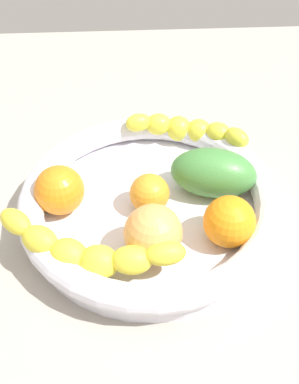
% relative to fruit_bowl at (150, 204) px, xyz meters
% --- Properties ---
extents(kitchen_counter, '(1.20, 1.20, 0.03)m').
position_rel_fruit_bowl_xyz_m(kitchen_counter, '(0.00, 0.00, -0.05)').
color(kitchen_counter, '#A59D91').
rests_on(kitchen_counter, ground).
extents(fruit_bowl, '(0.36, 0.36, 0.06)m').
position_rel_fruit_bowl_xyz_m(fruit_bowl, '(0.00, 0.00, 0.00)').
color(fruit_bowl, silver).
rests_on(fruit_bowl, kitchen_counter).
extents(banana_draped_left, '(0.11, 0.23, 0.05)m').
position_rel_fruit_bowl_xyz_m(banana_draped_left, '(0.10, -0.08, 0.03)').
color(banana_draped_left, yellow).
rests_on(banana_draped_left, fruit_bowl).
extents(banana_draped_right, '(0.10, 0.19, 0.05)m').
position_rel_fruit_bowl_xyz_m(banana_draped_right, '(-0.13, 0.07, 0.02)').
color(banana_draped_right, yellow).
rests_on(banana_draped_right, fruit_bowl).
extents(orange_front, '(0.05, 0.05, 0.05)m').
position_rel_fruit_bowl_xyz_m(orange_front, '(-0.00, 0.00, 0.02)').
color(orange_front, orange).
rests_on(orange_front, fruit_bowl).
extents(orange_mid_left, '(0.07, 0.07, 0.07)m').
position_rel_fruit_bowl_xyz_m(orange_mid_left, '(-0.01, -0.12, 0.03)').
color(orange_mid_left, orange).
rests_on(orange_mid_left, fruit_bowl).
extents(orange_mid_right, '(0.07, 0.07, 0.07)m').
position_rel_fruit_bowl_xyz_m(orange_mid_right, '(0.06, 0.10, 0.03)').
color(orange_mid_right, orange).
rests_on(orange_mid_right, fruit_bowl).
extents(peach_blush, '(0.07, 0.07, 0.07)m').
position_rel_fruit_bowl_xyz_m(peach_blush, '(0.08, 0.00, 0.03)').
color(peach_blush, '#F5A755').
rests_on(peach_blush, fruit_bowl).
extents(mango_green, '(0.10, 0.13, 0.07)m').
position_rel_fruit_bowl_xyz_m(mango_green, '(-0.03, 0.09, 0.03)').
color(mango_green, '#44883F').
rests_on(mango_green, fruit_bowl).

